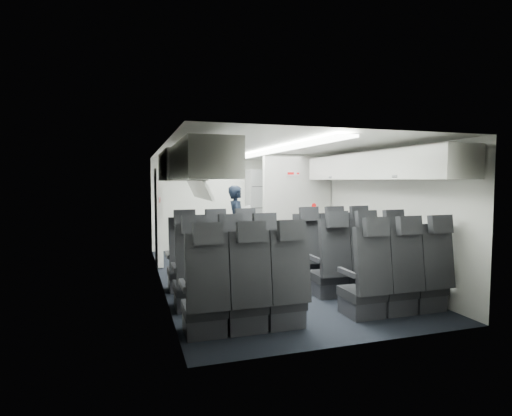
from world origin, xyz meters
TOP-DOWN VIEW (x-y plane):
  - cabin_shell at (0.00, 0.00)m, footprint 3.41×6.01m
  - seat_row_front at (-0.00, -0.53)m, footprint 3.33×0.56m
  - seat_row_mid at (-0.00, -1.43)m, footprint 3.33×0.56m
  - seat_row_rear at (-0.00, -2.33)m, footprint 3.33×0.56m
  - overhead_bin_left_rear at (-1.40, -2.00)m, footprint 0.53×1.80m
  - overhead_bin_left_front_open at (-1.44, -0.25)m, footprint 0.64×1.70m
  - overhead_bin_right_rear at (1.40, -2.00)m, footprint 0.53×1.80m
  - overhead_bin_right_front at (1.40, -0.25)m, footprint 0.53×1.70m
  - bulkhead_partition at (0.98, 0.80)m, footprint 1.40×0.15m
  - galley_unit at (0.95, 2.72)m, footprint 0.85×0.52m
  - boarding_door at (-1.64, 1.55)m, footprint 0.12×1.27m
  - flight_attendant at (-0.08, 1.44)m, footprint 0.45×0.61m
  - carry_on_bag at (-1.42, -0.06)m, footprint 0.50×0.41m
  - papers at (0.11, 1.39)m, footprint 0.19×0.03m

SIDE VIEW (x-z plane):
  - seat_row_front at x=0.00m, z-range -0.21..1.02m
  - seat_row_mid at x=0.00m, z-range -0.21..1.02m
  - seat_row_rear at x=0.00m, z-range -0.21..1.02m
  - flight_attendant at x=-0.08m, z-range 0.00..1.54m
  - galley_unit at x=0.95m, z-range 0.00..1.90m
  - boarding_door at x=-1.64m, z-range 0.02..1.88m
  - papers at x=0.11m, z-range 0.99..1.12m
  - bulkhead_partition at x=0.98m, z-range 0.01..2.14m
  - cabin_shell at x=0.00m, z-range 0.04..2.21m
  - overhead_bin_left_front_open at x=-1.44m, z-range 1.38..2.10m
  - carry_on_bag at x=-1.42m, z-range 1.68..1.95m
  - overhead_bin_right_front at x=1.40m, z-range 1.66..2.06m
  - overhead_bin_left_rear at x=-1.40m, z-range 1.66..2.06m
  - overhead_bin_right_rear at x=1.40m, z-range 1.66..2.06m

